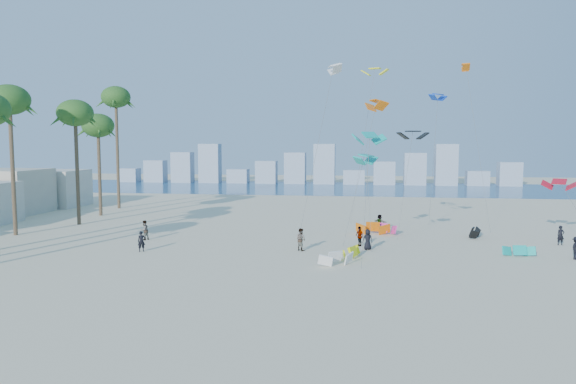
# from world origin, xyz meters

# --- Properties ---
(ground) EXTENTS (220.00, 220.00, 0.00)m
(ground) POSITION_xyz_m (0.00, 0.00, 0.00)
(ground) COLOR beige
(ground) RESTS_ON ground
(ocean) EXTENTS (220.00, 220.00, 0.00)m
(ocean) POSITION_xyz_m (0.00, 72.00, 0.01)
(ocean) COLOR navy
(ocean) RESTS_ON ground
(kitesurfer_near) EXTENTS (0.73, 0.65, 1.68)m
(kitesurfer_near) POSITION_xyz_m (-8.26, 10.30, 0.84)
(kitesurfer_near) COLOR black
(kitesurfer_near) RESTS_ON ground
(kitesurfer_mid) EXTENTS (1.14, 1.11, 1.85)m
(kitesurfer_mid) POSITION_xyz_m (4.55, 12.57, 0.92)
(kitesurfer_mid) COLOR gray
(kitesurfer_mid) RESTS_ON ground
(kitesurfers_far) EXTENTS (37.54, 12.94, 1.79)m
(kitesurfers_far) POSITION_xyz_m (11.45, 16.21, 0.86)
(kitesurfers_far) COLOR black
(kitesurfers_far) RESTS_ON ground
(grounded_kites) EXTENTS (17.09, 16.33, 1.06)m
(grounded_kites) POSITION_xyz_m (12.68, 16.49, 0.46)
(grounded_kites) COLOR #FAF90D
(grounded_kites) RESTS_ON ground
(flying_kites) EXTENTS (29.59, 28.02, 17.95)m
(flying_kites) POSITION_xyz_m (14.67, 22.57, 12.16)
(flying_kites) COLOR #0DA69B
(flying_kites) RESTS_ON ground
(palm_row) EXTENTS (6.83, 44.80, 16.22)m
(palm_row) POSITION_xyz_m (-21.55, 16.17, 11.97)
(palm_row) COLOR brown
(palm_row) RESTS_ON ground
(distant_skyline) EXTENTS (85.00, 3.00, 8.40)m
(distant_skyline) POSITION_xyz_m (-1.19, 82.00, 3.09)
(distant_skyline) COLOR #9EADBF
(distant_skyline) RESTS_ON ground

